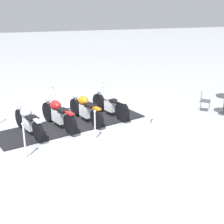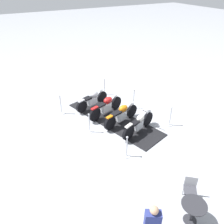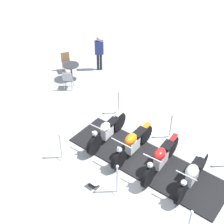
{
  "view_description": "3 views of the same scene",
  "coord_description": "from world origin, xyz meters",
  "px_view_note": "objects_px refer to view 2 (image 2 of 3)",
  "views": [
    {
      "loc": [
        10.75,
        -2.03,
        4.23
      ],
      "look_at": [
        0.7,
        1.28,
        0.6
      ],
      "focal_mm": 51.19,
      "sensor_mm": 36.0,
      "label": 1
    },
    {
      "loc": [
        4.69,
        8.4,
        6.39
      ],
      "look_at": [
        0.56,
        0.88,
        1.06
      ],
      "focal_mm": 35.98,
      "sensor_mm": 36.0,
      "label": 2
    },
    {
      "loc": [
        -5.29,
        -5.4,
        7.78
      ],
      "look_at": [
        0.11,
        2.06,
        0.76
      ],
      "focal_mm": 51.4,
      "sensor_mm": 36.0,
      "label": 3
    }
  ],
  "objects_px": {
    "stanchion_left_rear": "(61,108)",
    "stanchion_right_rear": "(105,90)",
    "motorcycle_chrome": "(93,99)",
    "info_placard": "(146,110)",
    "stanchion_right_mid": "(134,101)",
    "bystander_person": "(152,224)",
    "cafe_table": "(193,209)",
    "cafe_chair_near_table": "(190,188)",
    "motorcycle_maroon": "(106,106)",
    "stanchion_left_mid": "(90,126)",
    "stanchion_right_front": "(170,119)",
    "motorcycle_cream": "(139,123)",
    "motorcycle_copper": "(122,114)",
    "stanchion_left_front": "(127,150)"
  },
  "relations": [
    {
      "from": "info_placard",
      "to": "bystander_person",
      "type": "distance_m",
      "value": 7.24
    },
    {
      "from": "stanchion_left_rear",
      "to": "bystander_person",
      "type": "relative_size",
      "value": 0.64
    },
    {
      "from": "stanchion_left_rear",
      "to": "motorcycle_copper",
      "type": "bearing_deg",
      "value": 135.14
    },
    {
      "from": "stanchion_right_mid",
      "to": "stanchion_right_front",
      "type": "bearing_deg",
      "value": 106.03
    },
    {
      "from": "stanchion_right_front",
      "to": "bystander_person",
      "type": "distance_m",
      "value": 6.1
    },
    {
      "from": "motorcycle_maroon",
      "to": "stanchion_left_mid",
      "type": "relative_size",
      "value": 2.19
    },
    {
      "from": "cafe_table",
      "to": "motorcycle_copper",
      "type": "bearing_deg",
      "value": -98.84
    },
    {
      "from": "motorcycle_chrome",
      "to": "stanchion_left_front",
      "type": "height_order",
      "value": "stanchion_left_front"
    },
    {
      "from": "stanchion_right_front",
      "to": "cafe_chair_near_table",
      "type": "height_order",
      "value": "stanchion_right_front"
    },
    {
      "from": "stanchion_left_front",
      "to": "bystander_person",
      "type": "xyz_separation_m",
      "value": [
        1.36,
        3.33,
        0.68
      ]
    },
    {
      "from": "stanchion_left_front",
      "to": "cafe_table",
      "type": "relative_size",
      "value": 1.34
    },
    {
      "from": "motorcycle_cream",
      "to": "stanchion_right_front",
      "type": "bearing_deg",
      "value": -27.52
    },
    {
      "from": "stanchion_right_front",
      "to": "motorcycle_copper",
      "type": "bearing_deg",
      "value": -33.03
    },
    {
      "from": "motorcycle_chrome",
      "to": "info_placard",
      "type": "height_order",
      "value": "motorcycle_chrome"
    },
    {
      "from": "stanchion_right_mid",
      "to": "motorcycle_maroon",
      "type": "bearing_deg",
      "value": -3.6
    },
    {
      "from": "motorcycle_cream",
      "to": "stanchion_left_front",
      "type": "xyz_separation_m",
      "value": [
        1.34,
        1.11,
        -0.17
      ]
    },
    {
      "from": "info_placard",
      "to": "stanchion_right_front",
      "type": "bearing_deg",
      "value": -9.21
    },
    {
      "from": "stanchion_left_front",
      "to": "info_placard",
      "type": "bearing_deg",
      "value": -138.34
    },
    {
      "from": "stanchion_right_rear",
      "to": "cafe_table",
      "type": "distance_m",
      "value": 8.8
    },
    {
      "from": "stanchion_left_front",
      "to": "cafe_chair_near_table",
      "type": "relative_size",
      "value": 1.16
    },
    {
      "from": "cafe_table",
      "to": "cafe_chair_near_table",
      "type": "height_order",
      "value": "cafe_chair_near_table"
    },
    {
      "from": "stanchion_right_mid",
      "to": "info_placard",
      "type": "xyz_separation_m",
      "value": [
        -0.45,
        0.59,
        -0.35
      ]
    },
    {
      "from": "stanchion_left_rear",
      "to": "bystander_person",
      "type": "distance_m",
      "value": 7.83
    },
    {
      "from": "motorcycle_maroon",
      "to": "cafe_chair_near_table",
      "type": "height_order",
      "value": "motorcycle_maroon"
    },
    {
      "from": "motorcycle_cream",
      "to": "motorcycle_copper",
      "type": "xyz_separation_m",
      "value": [
        0.3,
        -1.05,
        0.02
      ]
    },
    {
      "from": "motorcycle_copper",
      "to": "motorcycle_chrome",
      "type": "distance_m",
      "value": 2.18
    },
    {
      "from": "motorcycle_chrome",
      "to": "info_placard",
      "type": "relative_size",
      "value": 5.78
    },
    {
      "from": "motorcycle_chrome",
      "to": "info_placard",
      "type": "bearing_deg",
      "value": -54.64
    },
    {
      "from": "stanchion_right_rear",
      "to": "bystander_person",
      "type": "bearing_deg",
      "value": 70.36
    },
    {
      "from": "motorcycle_chrome",
      "to": "bystander_person",
      "type": "bearing_deg",
      "value": -121.76
    },
    {
      "from": "stanchion_left_mid",
      "to": "stanchion_right_front",
      "type": "bearing_deg",
      "value": 159.53
    },
    {
      "from": "stanchion_left_rear",
      "to": "stanchion_right_rear",
      "type": "bearing_deg",
      "value": -163.97
    },
    {
      "from": "motorcycle_copper",
      "to": "bystander_person",
      "type": "bearing_deg",
      "value": -130.2
    },
    {
      "from": "cafe_chair_near_table",
      "to": "stanchion_left_mid",
      "type": "bearing_deg",
      "value": -124.2
    },
    {
      "from": "stanchion_right_mid",
      "to": "cafe_chair_near_table",
      "type": "bearing_deg",
      "value": 74.07
    },
    {
      "from": "motorcycle_chrome",
      "to": "stanchion_right_mid",
      "type": "bearing_deg",
      "value": -49.22
    },
    {
      "from": "motorcycle_chrome",
      "to": "stanchion_right_front",
      "type": "bearing_deg",
      "value": -71.17
    },
    {
      "from": "motorcycle_maroon",
      "to": "stanchion_left_mid",
      "type": "xyz_separation_m",
      "value": [
        1.39,
        0.97,
        -0.2
      ]
    },
    {
      "from": "stanchion_left_mid",
      "to": "cafe_chair_near_table",
      "type": "distance_m",
      "value": 5.12
    },
    {
      "from": "motorcycle_copper",
      "to": "cafe_table",
      "type": "xyz_separation_m",
      "value": [
        0.85,
        5.47,
        0.05
      ]
    },
    {
      "from": "cafe_chair_near_table",
      "to": "stanchion_right_rear",
      "type": "bearing_deg",
      "value": -146.85
    },
    {
      "from": "motorcycle_copper",
      "to": "stanchion_right_front",
      "type": "bearing_deg",
      "value": -49.57
    },
    {
      "from": "stanchion_right_rear",
      "to": "cafe_table",
      "type": "xyz_separation_m",
      "value": [
        1.54,
        8.66,
        0.24
      ]
    },
    {
      "from": "motorcycle_chrome",
      "to": "stanchion_left_rear",
      "type": "bearing_deg",
      "value": 154.62
    },
    {
      "from": "stanchion_right_front",
      "to": "motorcycle_maroon",
      "type": "bearing_deg",
      "value": -45.86
    },
    {
      "from": "motorcycle_chrome",
      "to": "stanchion_left_mid",
      "type": "bearing_deg",
      "value": -136.86
    },
    {
      "from": "stanchion_left_rear",
      "to": "stanchion_right_mid",
      "type": "xyz_separation_m",
      "value": [
        -3.66,
        1.37,
        0.08
      ]
    },
    {
      "from": "motorcycle_maroon",
      "to": "info_placard",
      "type": "bearing_deg",
      "value": -37.87
    },
    {
      "from": "motorcycle_maroon",
      "to": "stanchion_right_rear",
      "type": "height_order",
      "value": "motorcycle_maroon"
    },
    {
      "from": "motorcycle_cream",
      "to": "info_placard",
      "type": "xyz_separation_m",
      "value": [
        -1.48,
        -1.41,
        -0.43
      ]
    }
  ]
}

